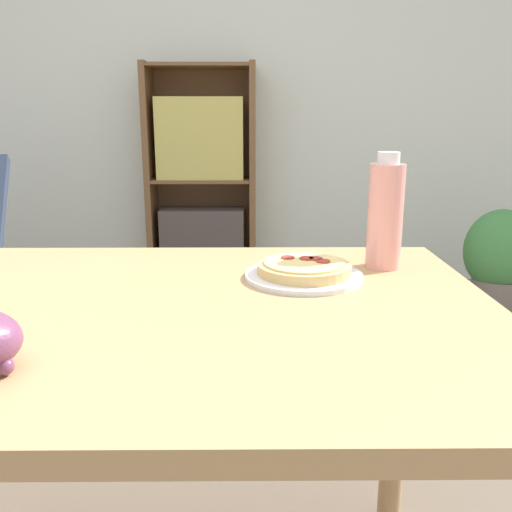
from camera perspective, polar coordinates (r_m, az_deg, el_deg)
name	(u,v)px	position (r m, az deg, el deg)	size (l,w,h in m)	color
wall_back	(215,74)	(3.48, -4.37, 18.56)	(8.00, 0.05, 2.60)	silver
dining_table	(139,358)	(0.98, -12.20, -10.44)	(1.24, 0.83, 0.74)	tan
pizza_on_plate	(304,271)	(1.07, 5.06, -1.59)	(0.23, 0.23, 0.04)	white
drink_bottle	(385,214)	(1.16, 13.45, 4.29)	(0.07, 0.07, 0.24)	pink
bookshelf	(202,189)	(3.34, -5.72, 7.05)	(0.65, 0.29, 1.35)	brown
potted_plant_floor	(499,261)	(3.08, 24.24, -0.52)	(0.37, 0.32, 0.59)	#70665B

